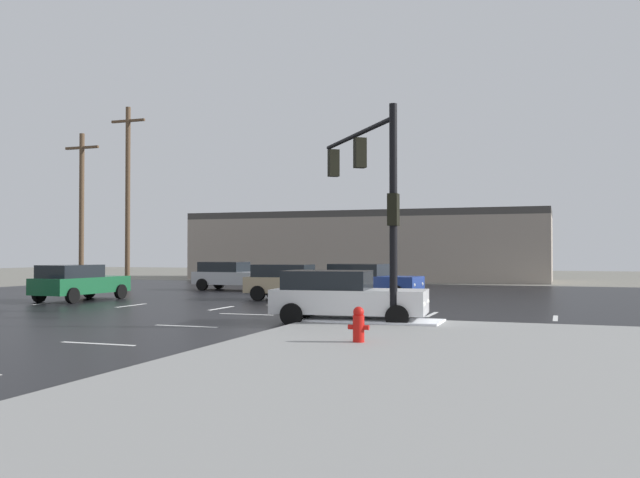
% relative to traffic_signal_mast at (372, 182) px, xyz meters
% --- Properties ---
extents(ground_plane, '(120.00, 120.00, 0.00)m').
position_rel_traffic_signal_mast_xyz_m(ground_plane, '(-4.79, 3.29, -4.28)').
color(ground_plane, slate).
extents(road_asphalt, '(44.00, 44.00, 0.02)m').
position_rel_traffic_signal_mast_xyz_m(road_asphalt, '(-4.79, 3.29, -4.27)').
color(road_asphalt, black).
rests_on(road_asphalt, ground_plane).
extents(snow_strip_curbside, '(4.00, 1.60, 0.06)m').
position_rel_traffic_signal_mast_xyz_m(snow_strip_curbside, '(0.21, -0.71, -4.11)').
color(snow_strip_curbside, white).
rests_on(snow_strip_curbside, sidewalk_corner).
extents(lane_markings, '(36.15, 36.15, 0.01)m').
position_rel_traffic_signal_mast_xyz_m(lane_markings, '(-3.59, 1.92, -4.26)').
color(lane_markings, silver).
rests_on(lane_markings, road_asphalt).
extents(traffic_signal_mast, '(3.68, 4.89, 6.18)m').
position_rel_traffic_signal_mast_xyz_m(traffic_signal_mast, '(0.00, 0.00, 0.00)').
color(traffic_signal_mast, black).
rests_on(traffic_signal_mast, sidewalk_corner).
extents(fire_hydrant, '(0.48, 0.26, 0.79)m').
position_rel_traffic_signal_mast_xyz_m(fire_hydrant, '(1.10, -5.27, -3.75)').
color(fire_hydrant, red).
rests_on(fire_hydrant, sidewalk_corner).
extents(strip_building_background, '(27.37, 8.00, 5.22)m').
position_rel_traffic_signal_mast_xyz_m(strip_building_background, '(-8.89, 31.89, -1.67)').
color(strip_building_background, gray).
rests_on(strip_building_background, ground_plane).
extents(sedan_green, '(2.23, 4.62, 1.58)m').
position_rel_traffic_signal_mast_xyz_m(sedan_green, '(-14.56, 4.83, -3.43)').
color(sedan_green, '#195933').
rests_on(sedan_green, road_asphalt).
extents(sedan_silver, '(4.61, 2.20, 1.58)m').
position_rel_traffic_signal_mast_xyz_m(sedan_silver, '(-12.00, 14.58, -3.43)').
color(sedan_silver, '#B7BABF').
rests_on(sedan_silver, road_asphalt).
extents(sedan_tan, '(4.60, 2.18, 1.58)m').
position_rel_traffic_signal_mast_xyz_m(sedan_tan, '(-5.82, 8.36, -3.43)').
color(sedan_tan, tan).
rests_on(sedan_tan, road_asphalt).
extents(sedan_white, '(4.65, 2.34, 1.58)m').
position_rel_traffic_signal_mast_xyz_m(sedan_white, '(-0.70, -0.59, -3.43)').
color(sedan_white, white).
rests_on(sedan_white, road_asphalt).
extents(sedan_blue, '(4.68, 2.44, 1.58)m').
position_rel_traffic_signal_mast_xyz_m(sedan_blue, '(-3.05, 10.75, -3.43)').
color(sedan_blue, navy).
rests_on(sedan_blue, road_asphalt).
extents(utility_pole_far, '(2.20, 0.28, 8.87)m').
position_rel_traffic_signal_mast_xyz_m(utility_pole_far, '(-20.20, 12.11, 0.36)').
color(utility_pole_far, brown).
rests_on(utility_pole_far, ground_plane).
extents(utility_pole_distant, '(2.20, 0.28, 10.54)m').
position_rel_traffic_signal_mast_xyz_m(utility_pole_distant, '(-18.20, 13.63, 1.21)').
color(utility_pole_distant, brown).
rests_on(utility_pole_distant, ground_plane).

